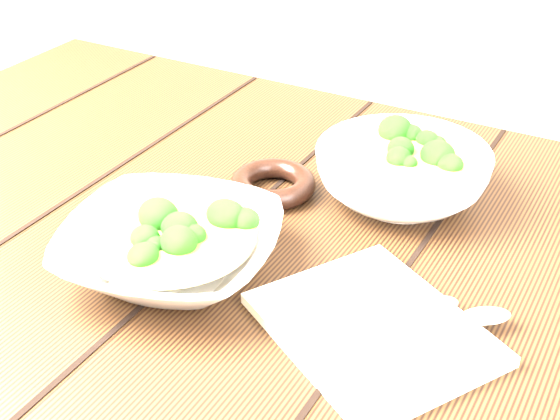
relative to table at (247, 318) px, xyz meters
name	(u,v)px	position (x,y,z in m)	size (l,w,h in m)	color
table	(247,318)	(0.00, 0.00, 0.00)	(1.20, 0.80, 0.75)	#321F0E
soup_bowl_front	(171,247)	(-0.03, -0.10, 0.15)	(0.26, 0.26, 0.06)	silver
soup_bowl_back	(402,173)	(0.12, 0.15, 0.15)	(0.23, 0.23, 0.07)	silver
trivet	(273,184)	(-0.02, 0.09, 0.13)	(0.10, 0.10, 0.03)	black
napkin	(373,329)	(0.19, -0.09, 0.13)	(0.20, 0.17, 0.01)	beige
spoon_left	(402,311)	(0.21, -0.06, 0.13)	(0.13, 0.13, 0.01)	#B7B3A1
spoon_right	(451,319)	(0.25, -0.05, 0.13)	(0.14, 0.11, 0.01)	#B7B3A1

